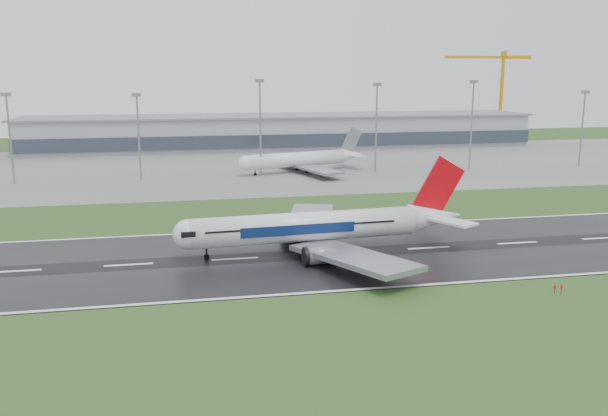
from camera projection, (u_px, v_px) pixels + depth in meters
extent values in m
plane|color=#25461A|center=(429.00, 248.00, 130.09)|extent=(520.00, 520.00, 0.00)
cube|color=black|center=(429.00, 248.00, 130.08)|extent=(400.00, 45.00, 0.10)
cube|color=slate|center=(307.00, 164.00, 249.95)|extent=(400.00, 130.00, 0.08)
cube|color=gray|center=(283.00, 132.00, 305.92)|extent=(240.00, 36.00, 15.00)
cylinder|color=gray|center=(10.00, 141.00, 203.30)|extent=(0.64, 0.64, 28.24)
cylinder|color=gray|center=(139.00, 139.00, 211.05)|extent=(0.64, 0.64, 27.81)
cylinder|color=gray|center=(260.00, 130.00, 218.44)|extent=(0.64, 0.64, 32.29)
cylinder|color=gray|center=(376.00, 130.00, 226.61)|extent=(0.64, 0.64, 30.94)
cylinder|color=gray|center=(471.00, 127.00, 233.58)|extent=(0.64, 0.64, 31.77)
cylinder|color=gray|center=(582.00, 130.00, 242.79)|extent=(0.64, 0.64, 27.83)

